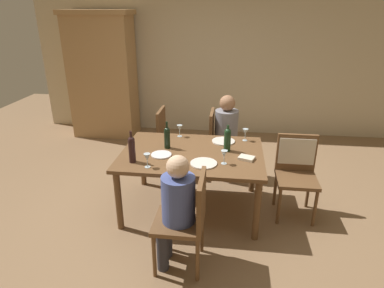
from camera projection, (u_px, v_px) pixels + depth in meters
name	position (u px, v px, depth m)	size (l,w,h in m)	color
ground_plane	(192.00, 207.00, 4.00)	(10.00, 10.00, 0.00)	#846647
rear_room_partition	(211.00, 59.00, 6.01)	(6.40, 0.12, 2.70)	beige
armoire_cabinet	(103.00, 75.00, 5.92)	(1.18, 0.62, 2.18)	#A87F51
dining_table	(192.00, 159.00, 3.76)	(1.57, 1.12, 0.73)	brown
chair_far_right	(220.00, 139.00, 4.63)	(0.44, 0.44, 0.92)	brown
chair_near	(188.00, 216.00, 2.93)	(0.44, 0.44, 0.92)	brown
chair_right_end	(296.00, 164.00, 3.76)	(0.44, 0.46, 0.92)	brown
chair_far_left	(169.00, 136.00, 4.71)	(0.44, 0.44, 0.92)	brown
person_woman_host	(228.00, 130.00, 4.57)	(0.36, 0.31, 1.15)	#33333D
person_man_bearded	(176.00, 204.00, 2.90)	(0.34, 0.29, 1.11)	#33333D
wine_bottle_tall_green	(132.00, 148.00, 3.44)	(0.07, 0.07, 0.34)	black
wine_bottle_dark_red	(227.00, 139.00, 3.71)	(0.08, 0.08, 0.31)	#19381E
wine_bottle_short_olive	(167.00, 137.00, 3.79)	(0.07, 0.07, 0.32)	black
wine_glass_near_left	(147.00, 158.00, 3.34)	(0.07, 0.07, 0.15)	silver
wine_glass_centre	(245.00, 132.00, 4.01)	(0.07, 0.07, 0.15)	silver
wine_glass_near_right	(224.00, 154.00, 3.42)	(0.07, 0.07, 0.15)	silver
wine_glass_far	(180.00, 128.00, 4.14)	(0.07, 0.07, 0.15)	silver
dinner_plate_host	(161.00, 155.00, 3.65)	(0.22, 0.22, 0.01)	white
dinner_plate_guest_left	(204.00, 163.00, 3.45)	(0.28, 0.28, 0.01)	silver
dinner_plate_guest_right	(223.00, 141.00, 4.01)	(0.27, 0.27, 0.01)	silver
folded_napkin	(247.00, 158.00, 3.55)	(0.16, 0.12, 0.03)	beige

